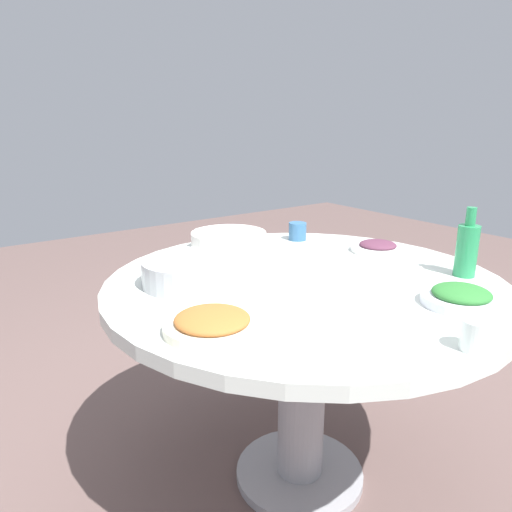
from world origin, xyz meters
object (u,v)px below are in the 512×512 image
round_dining_table (304,321)px  dish_stirfry (212,323)px  tea_cup_near (297,231)px  tea_cup_far (476,335)px  dish_eggplant (378,247)px  rice_bowl (187,271)px  soup_bowl (230,241)px  dish_greens (461,297)px  green_bottle (467,249)px

round_dining_table → dish_stirfry: 0.48m
dish_stirfry → tea_cup_near: 0.90m
tea_cup_near → tea_cup_far: 1.00m
tea_cup_far → dish_eggplant: bearing=-34.7°
round_dining_table → dish_eggplant: size_ratio=6.19×
dish_eggplant → tea_cup_near: bearing=22.5°
rice_bowl → soup_bowl: rice_bowl is taller
rice_bowl → tea_cup_near: 0.65m
dish_greens → dish_eggplant: dish_greens is taller
soup_bowl → dish_greens: bearing=-167.2°
dish_greens → green_bottle: bearing=-60.3°
soup_bowl → green_bottle: (-0.70, -0.42, 0.06)m
soup_bowl → dish_stirfry: (-0.58, 0.42, -0.01)m
rice_bowl → tea_cup_near: (0.22, -0.61, -0.01)m
dish_stirfry → green_bottle: green_bottle is taller
soup_bowl → dish_stirfry: bearing=143.9°
dish_stirfry → tea_cup_near: tea_cup_near is taller
tea_cup_near → tea_cup_far: tea_cup_near is taller
dish_greens → tea_cup_near: tea_cup_near is taller
dish_stirfry → tea_cup_near: bearing=-53.3°
round_dining_table → rice_bowl: (0.17, 0.31, 0.18)m
tea_cup_near → round_dining_table: bearing=142.2°
round_dining_table → dish_stirfry: dish_stirfry is taller
green_bottle → tea_cup_far: green_bottle is taller
dish_stirfry → tea_cup_far: 0.57m
rice_bowl → tea_cup_far: bearing=-157.9°
dish_greens → round_dining_table: bearing=25.8°
dish_eggplant → round_dining_table: bearing=100.5°
dish_greens → dish_stirfry: 0.66m
green_bottle → dish_stirfry: bearing=82.3°
dish_eggplant → dish_stirfry: size_ratio=0.86×
round_dining_table → soup_bowl: bearing=-0.5°
rice_bowl → green_bottle: green_bottle is taller
round_dining_table → dish_stirfry: (-0.15, 0.42, 0.16)m
green_bottle → tea_cup_far: bearing=123.7°
soup_bowl → round_dining_table: bearing=179.5°
round_dining_table → dish_eggplant: bearing=-79.5°
soup_bowl → green_bottle: bearing=-149.0°
dish_stirfry → tea_cup_far: bearing=-135.5°
dish_greens → soup_bowl: bearing=12.8°
soup_bowl → dish_greens: (-0.83, -0.19, -0.01)m
dish_stirfry → green_bottle: bearing=-97.7°
round_dining_table → tea_cup_far: tea_cup_far is taller
dish_eggplant → dish_stirfry: bearing=105.3°
rice_bowl → green_bottle: 0.86m
dish_greens → green_bottle: 0.27m
soup_bowl → green_bottle: 0.82m
dish_greens → tea_cup_near: size_ratio=2.90×
rice_bowl → dish_greens: bearing=-138.1°
dish_eggplant → green_bottle: 0.35m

